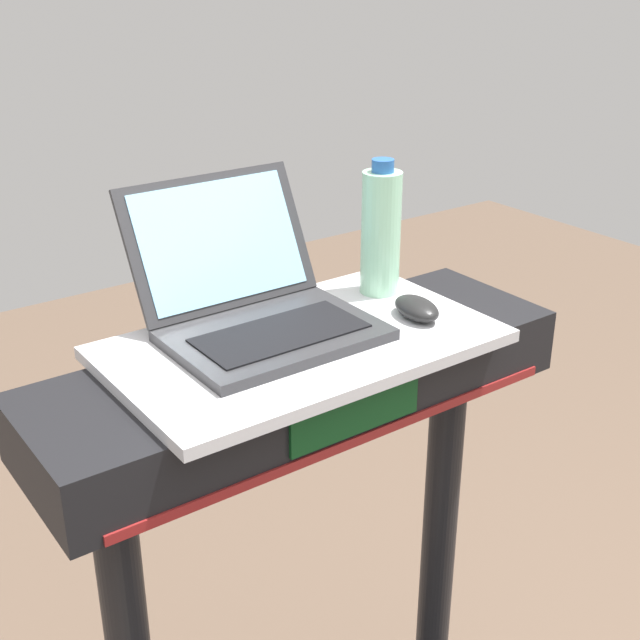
{
  "coord_description": "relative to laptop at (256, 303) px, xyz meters",
  "views": [
    {
      "loc": [
        -0.69,
        -0.31,
        1.77
      ],
      "look_at": [
        0.0,
        0.65,
        1.25
      ],
      "focal_mm": 47.79,
      "sensor_mm": 36.0,
      "label": 1
    }
  ],
  "objects": [
    {
      "name": "water_bottle",
      "position": [
        0.27,
        0.01,
        0.07
      ],
      "size": [
        0.07,
        0.07,
        0.24
      ],
      "color": "#9EDBB2",
      "rests_on": "desk_board"
    },
    {
      "name": "laptop",
      "position": [
        0.0,
        0.0,
        0.0
      ],
      "size": [
        0.32,
        0.33,
        0.22
      ],
      "rotation": [
        0.0,
        0.0,
        0.06
      ],
      "color": "#2D2D30",
      "rests_on": "desk_board"
    },
    {
      "name": "computer_mouse",
      "position": [
        0.24,
        -0.12,
        -0.03
      ],
      "size": [
        0.08,
        0.11,
        0.03
      ],
      "primitive_type": "ellipsoid",
      "rotation": [
        0.0,
        0.0,
        -0.16
      ],
      "color": "black",
      "rests_on": "desk_board"
    },
    {
      "name": "desk_board",
      "position": [
        0.04,
        -0.07,
        -0.06
      ],
      "size": [
        0.61,
        0.36,
        0.02
      ],
      "primitive_type": "cube",
      "color": "silver",
      "rests_on": "treadmill_base"
    }
  ]
}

